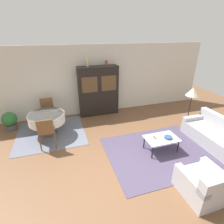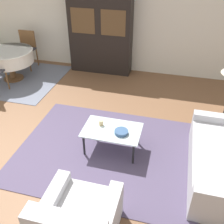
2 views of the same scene
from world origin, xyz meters
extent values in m
plane|color=brown|center=(0.00, 0.00, 0.00)|extent=(14.00, 14.00, 0.00)
cube|color=beige|center=(0.00, 3.63, 1.35)|extent=(10.00, 0.06, 2.70)
cube|color=#4C425B|center=(1.28, 0.36, 0.01)|extent=(2.92, 2.29, 0.01)
cube|color=slate|center=(-1.65, 2.35, 0.01)|extent=(2.18, 2.06, 0.01)
cube|color=#B2B2B7|center=(3.03, 0.27, 0.21)|extent=(0.88, 1.78, 0.42)
cube|color=#B2B2B7|center=(3.03, 1.08, 0.48)|extent=(0.88, 0.16, 0.12)
cube|color=#B2B2B7|center=(1.37, -1.11, 0.21)|extent=(0.84, 0.86, 0.42)
cube|color=#B2B2B7|center=(1.03, -1.11, 0.48)|extent=(0.16, 0.86, 0.12)
cube|color=#B2B2B7|center=(1.71, -1.11, 0.48)|extent=(0.16, 0.86, 0.12)
cylinder|color=black|center=(0.94, 0.19, 0.20)|extent=(0.04, 0.04, 0.39)
cylinder|color=black|center=(1.75, 0.19, 0.20)|extent=(0.04, 0.04, 0.39)
cylinder|color=black|center=(0.94, 0.67, 0.20)|extent=(0.04, 0.04, 0.39)
cylinder|color=black|center=(1.75, 0.67, 0.20)|extent=(0.04, 0.04, 0.39)
cube|color=silver|center=(1.34, 0.43, 0.41)|extent=(0.92, 0.60, 0.02)
cube|color=black|center=(0.27, 3.38, 0.97)|extent=(1.55, 0.39, 1.94)
cube|color=brown|center=(-0.10, 3.18, 1.31)|extent=(0.59, 0.01, 0.58)
cube|color=brown|center=(0.64, 3.18, 1.31)|extent=(0.59, 0.01, 0.58)
cylinder|color=brown|center=(-1.70, 2.33, 0.03)|extent=(0.48, 0.48, 0.03)
cylinder|color=brown|center=(-1.70, 2.33, 0.23)|extent=(0.14, 0.14, 0.43)
cylinder|color=silver|center=(-1.70, 2.33, 0.59)|extent=(1.13, 1.13, 0.30)
cylinder|color=silver|center=(-1.70, 2.33, 0.73)|extent=(1.14, 1.14, 0.03)
cylinder|color=brown|center=(-1.50, 1.83, 0.25)|extent=(0.04, 0.04, 0.48)
cylinder|color=brown|center=(-1.50, 2.83, 0.25)|extent=(0.04, 0.04, 0.48)
cylinder|color=brown|center=(-1.90, 2.83, 0.25)|extent=(0.04, 0.04, 0.48)
cylinder|color=brown|center=(-1.50, 3.24, 0.25)|extent=(0.04, 0.04, 0.48)
cylinder|color=brown|center=(-1.90, 3.24, 0.25)|extent=(0.04, 0.04, 0.48)
cube|color=#333338|center=(-1.70, 3.03, 0.51)|extent=(0.44, 0.44, 0.04)
cube|color=brown|center=(-1.70, 3.23, 0.74)|extent=(0.44, 0.04, 0.43)
cylinder|color=black|center=(3.14, 1.53, 0.01)|extent=(0.28, 0.28, 0.02)
cylinder|color=tan|center=(1.14, 0.50, 0.46)|extent=(0.07, 0.07, 0.09)
cylinder|color=#33517A|center=(1.51, 0.37, 0.44)|extent=(0.22, 0.22, 0.05)
camera|label=1|loc=(-1.22, -3.06, 3.12)|focal=28.00mm
camera|label=2|loc=(2.19, -2.76, 2.96)|focal=42.00mm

